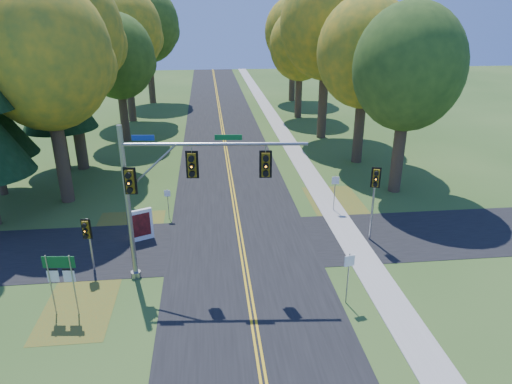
{
  "coord_description": "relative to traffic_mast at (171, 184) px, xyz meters",
  "views": [
    {
      "loc": [
        -1.58,
        -20.4,
        12.15
      ],
      "look_at": [
        0.8,
        1.62,
        3.2
      ],
      "focal_mm": 32.0,
      "sensor_mm": 36.0,
      "label": 1
    }
  ],
  "objects": [
    {
      "name": "leaf_patch_w_near",
      "position": [
        -3.2,
        5.12,
        -4.85
      ],
      "size": [
        4.0,
        6.0,
        0.0
      ],
      "primitive_type": "cube",
      "color": "brown",
      "rests_on": "ground"
    },
    {
      "name": "tree_w_c",
      "position": [
        -6.24,
        25.59,
        3.09
      ],
      "size": [
        6.8,
        6.8,
        11.91
      ],
      "color": "#38281C",
      "rests_on": "ground"
    },
    {
      "name": "route_sign_cluster",
      "position": [
        -4.57,
        -2.36,
        -2.83
      ],
      "size": [
        1.33,
        0.2,
        2.87
      ],
      "rotation": [
        0.0,
        0.0,
        -0.11
      ],
      "color": "gray",
      "rests_on": "ground"
    },
    {
      "name": "traffic_mast",
      "position": [
        0.0,
        0.0,
        0.0
      ],
      "size": [
        8.29,
        1.14,
        7.54
      ],
      "rotation": [
        0.0,
        0.0,
        -0.09
      ],
      "color": "gray",
      "rests_on": "ground"
    },
    {
      "name": "east_signal_pole",
      "position": [
        10.5,
        2.66,
        -1.54
      ],
      "size": [
        0.49,
        0.58,
        4.37
      ],
      "rotation": [
        0.0,
        0.0,
        -0.34
      ],
      "color": "gray",
      "rests_on": "ground"
    },
    {
      "name": "centerline_right",
      "position": [
        3.4,
        1.12,
        -4.83
      ],
      "size": [
        0.1,
        160.0,
        0.01
      ],
      "primitive_type": "cube",
      "color": "gold",
      "rests_on": "road_main"
    },
    {
      "name": "centerline_left",
      "position": [
        3.2,
        1.12,
        -4.83
      ],
      "size": [
        0.1,
        160.0,
        0.01
      ],
      "primitive_type": "cube",
      "color": "gold",
      "rests_on": "road_main"
    },
    {
      "name": "reg_sign_w",
      "position": [
        -0.9,
        6.86,
        -3.52
      ],
      "size": [
        0.37,
        0.08,
        1.95
      ],
      "rotation": [
        0.0,
        0.0,
        -0.13
      ],
      "color": "gray",
      "rests_on": "ground"
    },
    {
      "name": "info_kiosk",
      "position": [
        -2.22,
        4.12,
        -3.93
      ],
      "size": [
        1.3,
        0.72,
        1.86
      ],
      "rotation": [
        0.0,
        0.0,
        0.42
      ],
      "color": "white",
      "rests_on": "ground"
    },
    {
      "name": "sidewalk_east",
      "position": [
        9.5,
        1.12,
        -4.82
      ],
      "size": [
        1.6,
        160.0,
        0.06
      ],
      "primitive_type": "cube",
      "color": "#9E998E",
      "rests_on": "ground"
    },
    {
      "name": "tree_e_d",
      "position": [
        12.56,
        33.99,
        3.39
      ],
      "size": [
        7.0,
        7.0,
        12.32
      ],
      "color": "#38281C",
      "rests_on": "ground"
    },
    {
      "name": "leaf_patch_w_far",
      "position": [
        -4.2,
        -1.88,
        -4.85
      ],
      "size": [
        3.0,
        5.0,
        0.0
      ],
      "primitive_type": "cube",
      "color": "brown",
      "rests_on": "ground"
    },
    {
      "name": "tree_w_d",
      "position": [
        -6.83,
        34.3,
        4.93
      ],
      "size": [
        8.2,
        8.2,
        14.56
      ],
      "color": "#38281C",
      "rests_on": "ground"
    },
    {
      "name": "tree_e_c",
      "position": [
        13.18,
        24.81,
        5.81
      ],
      "size": [
        8.8,
        8.8,
        15.79
      ],
      "color": "#38281C",
      "rests_on": "ground"
    },
    {
      "name": "leaf_patch_e",
      "position": [
        10.1,
        7.12,
        -4.85
      ],
      "size": [
        3.5,
        8.0,
        0.0
      ],
      "primitive_type": "cube",
      "color": "brown",
      "rests_on": "ground"
    },
    {
      "name": "tree_e_e",
      "position": [
        13.77,
        44.7,
        4.34
      ],
      "size": [
        7.8,
        7.8,
        13.74
      ],
      "color": "#38281C",
      "rests_on": "ground"
    },
    {
      "name": "ped_signal_pole",
      "position": [
        -4.22,
        0.94,
        -2.69
      ],
      "size": [
        0.46,
        0.53,
        2.91
      ],
      "rotation": [
        0.0,
        0.0,
        -0.11
      ],
      "color": "#9B9DA3",
      "rests_on": "ground"
    },
    {
      "name": "tree_w_e",
      "position": [
        -5.62,
        45.21,
        5.22
      ],
      "size": [
        8.4,
        8.4,
        14.97
      ],
      "color": "#38281C",
      "rests_on": "ground"
    },
    {
      "name": "reg_sign_e_north",
      "position": [
        9.57,
        6.88,
        -3.19
      ],
      "size": [
        0.46,
        0.08,
        2.42
      ],
      "rotation": [
        0.0,
        0.0,
        -0.05
      ],
      "color": "gray",
      "rests_on": "ground"
    },
    {
      "name": "road_main",
      "position": [
        3.3,
        1.12,
        -4.84
      ],
      "size": [
        8.0,
        160.0,
        0.02
      ],
      "primitive_type": "cube",
      "color": "black",
      "rests_on": "ground"
    },
    {
      "name": "tree_w_a",
      "position": [
        -7.83,
        10.5,
        4.63
      ],
      "size": [
        8.0,
        8.0,
        14.15
      ],
      "color": "#38281C",
      "rests_on": "ground"
    },
    {
      "name": "tree_e_a",
      "position": [
        14.86,
        9.89,
        3.68
      ],
      "size": [
        7.2,
        7.2,
        12.73
      ],
      "color": "#38281C",
      "rests_on": "ground"
    },
    {
      "name": "tree_e_b",
      "position": [
        14.27,
        16.7,
        4.05
      ],
      "size": [
        7.6,
        7.6,
        13.33
      ],
      "color": "#38281C",
      "rests_on": "ground"
    },
    {
      "name": "road_cross",
      "position": [
        3.3,
        3.12,
        -4.84
      ],
      "size": [
        60.0,
        6.0,
        0.02
      ],
      "primitive_type": "cube",
      "color": "black",
      "rests_on": "ground"
    },
    {
      "name": "tree_w_b",
      "position": [
        -8.42,
        17.41,
        5.52
      ],
      "size": [
        8.6,
        8.6,
        15.38
      ],
      "color": "#38281C",
      "rests_on": "ground"
    },
    {
      "name": "ground",
      "position": [
        3.3,
        1.12,
        -4.85
      ],
      "size": [
        160.0,
        160.0,
        0.0
      ],
      "primitive_type": "plane",
      "color": "#2B4C1B",
      "rests_on": "ground"
    },
    {
      "name": "reg_sign_e_south",
      "position": [
        7.5,
        -2.89,
        -3.15
      ],
      "size": [
        0.47,
        0.13,
        2.49
      ],
      "rotation": [
        0.0,
        0.0,
        0.2
      ],
      "color": "gray",
      "rests_on": "ground"
    },
    {
      "name": "pine_c",
      "position": [
        -9.7,
        17.12,
        4.84
      ],
      "size": [
        5.6,
        5.6,
        20.56
      ],
      "color": "#38281C",
      "rests_on": "ground"
    }
  ]
}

